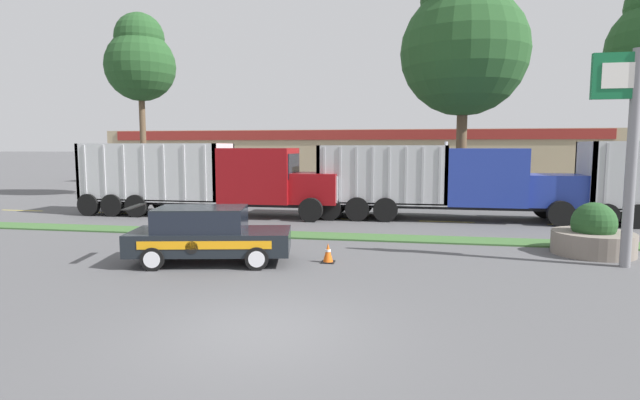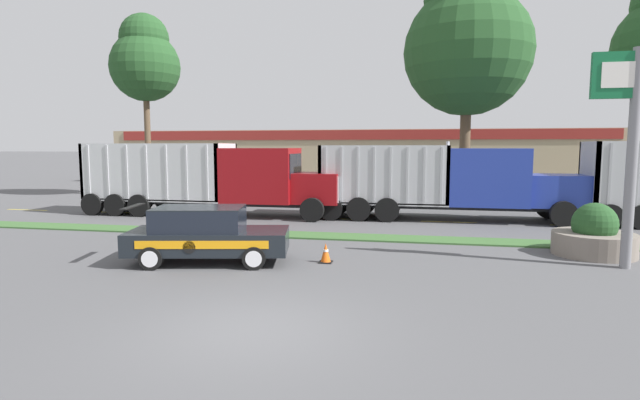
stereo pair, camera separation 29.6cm
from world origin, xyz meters
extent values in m
plane|color=#515154|center=(0.00, 0.00, 0.00)|extent=(600.00, 600.00, 0.00)
cube|color=#3D6633|center=(0.00, 9.56, 0.03)|extent=(120.00, 1.33, 0.06)
cube|color=yellow|center=(-17.38, 14.23, 0.00)|extent=(2.40, 0.14, 0.01)
cube|color=yellow|center=(-11.98, 14.23, 0.00)|extent=(2.40, 0.14, 0.01)
cube|color=yellow|center=(-6.58, 14.23, 0.00)|extent=(2.40, 0.14, 0.01)
cube|color=yellow|center=(-1.18, 14.23, 0.00)|extent=(2.40, 0.14, 0.01)
cube|color=yellow|center=(4.22, 14.23, 0.00)|extent=(2.40, 0.14, 0.01)
cube|color=yellow|center=(9.62, 14.23, 0.00)|extent=(2.40, 0.14, 0.01)
cube|color=#ADADB2|center=(10.01, 14.85, 2.14)|extent=(0.16, 2.36, 2.80)
cube|color=#99999E|center=(10.43, 13.65, 2.14)|extent=(0.10, 0.04, 2.66)
cube|color=#99999E|center=(11.42, 13.65, 2.14)|extent=(0.10, 0.04, 2.66)
cylinder|color=black|center=(10.53, 13.69, 0.50)|extent=(1.01, 0.30, 1.01)
cylinder|color=black|center=(10.53, 16.01, 0.50)|extent=(1.01, 0.30, 1.01)
cylinder|color=black|center=(11.71, 13.69, 0.50)|extent=(1.01, 0.30, 1.01)
cylinder|color=black|center=(11.71, 16.01, 0.50)|extent=(1.01, 0.30, 1.01)
cube|color=black|center=(-6.96, 14.29, 0.62)|extent=(12.59, 1.38, 0.18)
cube|color=maroon|center=(-1.73, 14.29, 1.41)|extent=(2.14, 2.06, 1.40)
cube|color=#B7B7BC|center=(-0.63, 14.29, 1.41)|extent=(0.06, 1.76, 1.19)
cube|color=maroon|center=(-4.47, 14.29, 1.98)|extent=(3.35, 2.51, 2.54)
cube|color=black|center=(-2.78, 14.29, 2.43)|extent=(0.04, 2.13, 1.14)
cylinder|color=silver|center=(-6.24, 13.48, 2.66)|extent=(0.14, 0.14, 1.35)
cube|color=silver|center=(-9.70, 14.29, 0.77)|extent=(7.11, 2.51, 0.12)
cube|color=silver|center=(-6.22, 14.29, 2.12)|extent=(0.16, 2.51, 2.70)
cube|color=silver|center=(-13.17, 14.29, 2.12)|extent=(0.16, 2.51, 2.70)
cube|color=silver|center=(-9.70, 13.12, 2.12)|extent=(7.11, 0.16, 2.70)
cube|color=silver|center=(-9.70, 15.47, 2.12)|extent=(7.11, 0.16, 2.70)
cube|color=#B2B2B7|center=(-12.74, 13.02, 2.12)|extent=(0.10, 0.04, 2.56)
cube|color=#B2B2B7|center=(-11.73, 13.02, 2.12)|extent=(0.10, 0.04, 2.56)
cube|color=#B2B2B7|center=(-10.71, 13.02, 2.12)|extent=(0.10, 0.04, 2.56)
cube|color=#B2B2B7|center=(-9.70, 13.02, 2.12)|extent=(0.10, 0.04, 2.56)
cube|color=#B2B2B7|center=(-8.68, 13.02, 2.12)|extent=(0.10, 0.04, 2.56)
cube|color=#B2B2B7|center=(-7.67, 13.02, 2.12)|extent=(0.10, 0.04, 2.56)
cube|color=#B2B2B7|center=(-6.65, 13.02, 2.12)|extent=(0.10, 0.04, 2.56)
cylinder|color=black|center=(-1.73, 13.06, 0.53)|extent=(1.07, 0.30, 1.07)
cylinder|color=black|center=(-1.73, 15.53, 0.53)|extent=(1.07, 0.30, 1.07)
cylinder|color=black|center=(-12.65, 13.06, 0.53)|extent=(1.07, 0.30, 1.07)
cylinder|color=black|center=(-12.65, 15.53, 0.53)|extent=(1.07, 0.30, 1.07)
cylinder|color=black|center=(-11.40, 13.06, 0.53)|extent=(1.07, 0.30, 1.07)
cylinder|color=black|center=(-11.40, 15.53, 0.53)|extent=(1.07, 0.30, 1.07)
cylinder|color=black|center=(-10.15, 13.06, 0.53)|extent=(1.07, 0.30, 1.07)
cylinder|color=black|center=(-10.15, 15.53, 0.53)|extent=(1.07, 0.30, 1.07)
cube|color=black|center=(4.23, 14.96, 0.63)|extent=(11.65, 1.42, 0.18)
cube|color=#23389E|center=(8.78, 14.96, 1.41)|extent=(2.55, 2.12, 1.39)
cube|color=#B7B7BC|center=(10.09, 14.96, 1.41)|extent=(0.06, 1.81, 1.18)
cube|color=#23389E|center=(5.85, 14.96, 1.98)|extent=(3.32, 2.58, 2.53)
cube|color=black|center=(7.53, 14.96, 2.43)|extent=(0.04, 2.19, 1.14)
cylinder|color=silver|center=(4.09, 14.12, 2.76)|extent=(0.14, 0.14, 1.56)
cube|color=#B7B7BC|center=(1.30, 14.96, 0.78)|extent=(5.78, 2.58, 0.12)
cube|color=#B7B7BC|center=(4.11, 14.96, 2.08)|extent=(0.16, 2.58, 2.60)
cube|color=#B7B7BC|center=(-1.51, 14.96, 2.08)|extent=(0.16, 2.58, 2.60)
cube|color=#B7B7BC|center=(1.30, 13.75, 2.08)|extent=(5.78, 0.16, 2.60)
cube|color=#B7B7BC|center=(1.30, 16.17, 2.08)|extent=(5.78, 0.16, 2.60)
cube|color=#A3A3A8|center=(-1.23, 13.65, 2.08)|extent=(0.10, 0.04, 2.47)
cube|color=#A3A3A8|center=(-0.51, 13.65, 2.08)|extent=(0.10, 0.04, 2.47)
cube|color=#A3A3A8|center=(0.21, 13.65, 2.08)|extent=(0.10, 0.04, 2.47)
cube|color=#A3A3A8|center=(0.94, 13.65, 2.08)|extent=(0.10, 0.04, 2.47)
cube|color=#A3A3A8|center=(1.66, 13.65, 2.08)|extent=(0.10, 0.04, 2.47)
cube|color=#A3A3A8|center=(2.38, 13.65, 2.08)|extent=(0.10, 0.04, 2.47)
cube|color=#A3A3A8|center=(3.10, 13.65, 2.08)|extent=(0.10, 0.04, 2.47)
cube|color=#A3A3A8|center=(3.83, 13.65, 2.08)|extent=(0.10, 0.04, 2.47)
cylinder|color=black|center=(8.78, 13.69, 0.54)|extent=(1.08, 0.30, 1.08)
cylinder|color=black|center=(8.78, 16.23, 0.54)|extent=(1.08, 0.30, 1.08)
cylinder|color=black|center=(-0.99, 13.69, 0.54)|extent=(1.08, 0.30, 1.08)
cylinder|color=black|center=(-0.99, 16.23, 0.54)|extent=(1.08, 0.30, 1.08)
cylinder|color=black|center=(0.27, 13.69, 0.54)|extent=(1.08, 0.30, 1.08)
cylinder|color=black|center=(0.27, 16.23, 0.54)|extent=(1.08, 0.30, 1.08)
cylinder|color=black|center=(1.53, 13.69, 0.54)|extent=(1.08, 0.30, 1.08)
cylinder|color=black|center=(1.53, 16.23, 0.54)|extent=(1.08, 0.30, 1.08)
cube|color=black|center=(-2.97, 4.88, 0.63)|extent=(4.78, 2.74, 0.63)
cube|color=black|center=(-3.23, 4.83, 1.26)|extent=(2.76, 2.11, 0.62)
cube|color=black|center=(-3.23, 4.83, 1.59)|extent=(2.76, 2.11, 0.04)
cube|color=black|center=(-5.07, 4.45, 1.63)|extent=(0.50, 1.50, 0.03)
cube|color=orange|center=(-2.78, 3.96, 0.69)|extent=(3.53, 0.74, 0.22)
cylinder|color=black|center=(-3.11, 3.89, 0.63)|extent=(0.34, 0.08, 0.34)
cylinder|color=black|center=(-1.42, 4.29, 0.32)|extent=(0.66, 0.33, 0.64)
cylinder|color=silver|center=(-1.40, 4.19, 0.32)|extent=(0.44, 0.10, 0.45)
cylinder|color=black|center=(-1.79, 6.04, 0.32)|extent=(0.66, 0.33, 0.64)
cylinder|color=silver|center=(-1.81, 6.14, 0.32)|extent=(0.44, 0.10, 0.45)
cylinder|color=black|center=(-4.15, 3.73, 0.32)|extent=(0.66, 0.33, 0.64)
cylinder|color=silver|center=(-4.13, 3.62, 0.32)|extent=(0.44, 0.10, 0.45)
cylinder|color=black|center=(-4.52, 5.47, 0.32)|extent=(0.66, 0.33, 0.64)
cylinder|color=silver|center=(-4.54, 5.58, 0.32)|extent=(0.44, 0.10, 0.45)
cylinder|color=gray|center=(8.51, 6.50, 2.96)|extent=(0.28, 0.28, 5.92)
cube|color=#146638|center=(8.51, 6.50, 5.21)|extent=(2.25, 0.16, 1.23)
cube|color=white|center=(8.51, 6.41, 5.21)|extent=(1.80, 0.02, 0.67)
cylinder|color=slate|center=(8.21, 8.14, 0.35)|extent=(2.40, 2.40, 0.70)
sphere|color=#234C23|center=(8.21, 8.14, 0.96)|extent=(1.32, 1.32, 1.32)
cube|color=black|center=(0.32, 5.51, 0.01)|extent=(0.38, 0.38, 0.03)
cone|color=#EA5B14|center=(0.32, 5.51, 0.30)|extent=(0.29, 0.29, 0.54)
cylinder|color=white|center=(0.32, 5.51, 0.35)|extent=(0.16, 0.16, 0.06)
cube|color=tan|center=(-2.97, 39.41, 2.38)|extent=(43.96, 12.00, 4.76)
cube|color=maroon|center=(-2.97, 33.36, 4.31)|extent=(41.77, 0.10, 0.80)
cylinder|color=brown|center=(-14.79, 21.96, 3.64)|extent=(0.39, 0.39, 7.28)
sphere|color=#234C23|center=(-14.79, 21.96, 8.51)|extent=(4.48, 4.48, 4.48)
sphere|color=#234C23|center=(-14.79, 21.96, 10.31)|extent=(3.14, 3.14, 3.14)
cylinder|color=brown|center=(5.35, 20.86, 3.30)|extent=(0.58, 0.58, 6.60)
sphere|color=#234C23|center=(5.35, 20.86, 8.52)|extent=(6.98, 6.98, 6.98)
sphere|color=#234C23|center=(5.35, 20.86, 11.32)|extent=(4.89, 4.89, 4.89)
camera|label=1|loc=(2.65, -8.37, 3.31)|focal=28.00mm
camera|label=2|loc=(2.94, -8.31, 3.31)|focal=28.00mm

